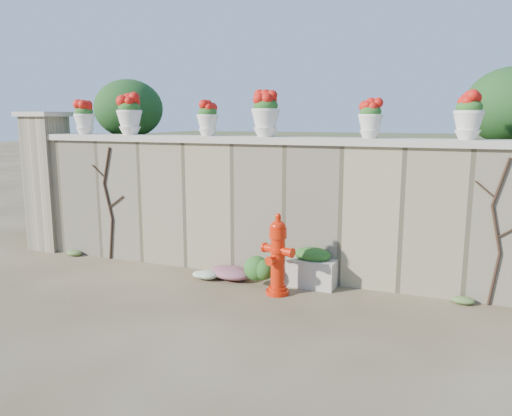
% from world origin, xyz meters
% --- Properties ---
extents(ground, '(80.00, 80.00, 0.00)m').
position_xyz_m(ground, '(0.00, 0.00, 0.00)').
color(ground, '#4E3F27').
rests_on(ground, ground).
extents(stone_wall, '(8.00, 0.40, 2.00)m').
position_xyz_m(stone_wall, '(0.00, 1.80, 1.00)').
color(stone_wall, gray).
rests_on(stone_wall, ground).
extents(wall_cap, '(8.10, 0.52, 0.10)m').
position_xyz_m(wall_cap, '(0.00, 1.80, 2.05)').
color(wall_cap, beige).
rests_on(wall_cap, stone_wall).
extents(gate_pillar, '(0.72, 0.72, 2.48)m').
position_xyz_m(gate_pillar, '(-4.15, 1.80, 1.26)').
color(gate_pillar, gray).
rests_on(gate_pillar, ground).
extents(raised_fill, '(9.00, 6.00, 2.00)m').
position_xyz_m(raised_fill, '(0.00, 5.00, 1.00)').
color(raised_fill, '#384C23').
rests_on(raised_fill, ground).
extents(back_shrub_left, '(1.30, 1.30, 1.10)m').
position_xyz_m(back_shrub_left, '(-3.20, 3.00, 2.55)').
color(back_shrub_left, '#143814').
rests_on(back_shrub_left, raised_fill).
extents(back_shrub_right, '(1.30, 1.30, 1.10)m').
position_xyz_m(back_shrub_right, '(3.40, 3.00, 2.55)').
color(back_shrub_right, '#143814').
rests_on(back_shrub_right, raised_fill).
extents(vine_left, '(0.60, 0.04, 1.91)m').
position_xyz_m(vine_left, '(-2.67, 1.58, 0.99)').
color(vine_left, black).
rests_on(vine_left, ground).
extents(vine_right, '(0.60, 0.04, 1.91)m').
position_xyz_m(vine_right, '(3.23, 1.58, 0.99)').
color(vine_right, black).
rests_on(vine_right, ground).
extents(fire_hydrant, '(0.48, 0.34, 1.11)m').
position_xyz_m(fire_hydrant, '(0.54, 0.98, 0.56)').
color(fire_hydrant, red).
rests_on(fire_hydrant, ground).
extents(planter_box, '(0.69, 0.42, 0.56)m').
position_xyz_m(planter_box, '(0.89, 1.48, 0.26)').
color(planter_box, beige).
rests_on(planter_box, ground).
extents(green_shrub, '(0.60, 0.54, 0.57)m').
position_xyz_m(green_shrub, '(0.19, 1.22, 0.28)').
color(green_shrub, '#1E5119').
rests_on(green_shrub, ground).
extents(magenta_clump, '(0.79, 0.53, 0.21)m').
position_xyz_m(magenta_clump, '(-0.27, 1.34, 0.11)').
color(magenta_clump, '#BD257B').
rests_on(magenta_clump, ground).
extents(white_flowers, '(0.48, 0.38, 0.17)m').
position_xyz_m(white_flowers, '(-0.69, 1.14, 0.09)').
color(white_flowers, white).
rests_on(white_flowers, ground).
extents(urn_pot_0, '(0.35, 0.35, 0.55)m').
position_xyz_m(urn_pot_0, '(-3.26, 1.80, 2.37)').
color(urn_pot_0, silver).
rests_on(urn_pot_0, wall_cap).
extents(urn_pot_1, '(0.41, 0.41, 0.65)m').
position_xyz_m(urn_pot_1, '(-2.34, 1.80, 2.42)').
color(urn_pot_1, silver).
rests_on(urn_pot_1, wall_cap).
extents(urn_pot_2, '(0.34, 0.34, 0.53)m').
position_xyz_m(urn_pot_2, '(-0.90, 1.80, 2.36)').
color(urn_pot_2, silver).
rests_on(urn_pot_2, wall_cap).
extents(urn_pot_3, '(0.42, 0.42, 0.66)m').
position_xyz_m(urn_pot_3, '(0.05, 1.80, 2.43)').
color(urn_pot_3, silver).
rests_on(urn_pot_3, wall_cap).
extents(urn_pot_4, '(0.33, 0.33, 0.52)m').
position_xyz_m(urn_pot_4, '(1.57, 1.80, 2.36)').
color(urn_pot_4, silver).
rests_on(urn_pot_4, wall_cap).
extents(urn_pot_5, '(0.38, 0.38, 0.59)m').
position_xyz_m(urn_pot_5, '(2.81, 1.80, 2.39)').
color(urn_pot_5, silver).
rests_on(urn_pot_5, wall_cap).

